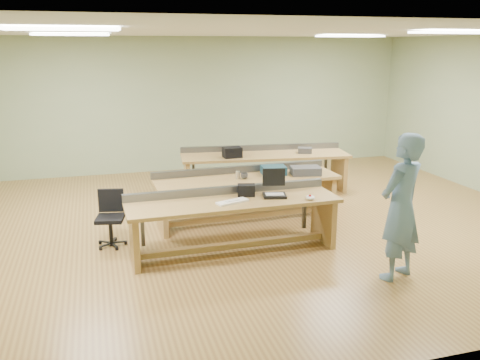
% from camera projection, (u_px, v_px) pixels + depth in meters
% --- Properties ---
extents(floor, '(10.00, 10.00, 0.00)m').
position_uv_depth(floor, '(245.00, 224.00, 8.23)').
color(floor, olive).
rests_on(floor, ground).
extents(ceiling, '(10.00, 10.00, 0.00)m').
position_uv_depth(ceiling, '(246.00, 31.00, 7.46)').
color(ceiling, silver).
rests_on(ceiling, wall_back).
extents(wall_back, '(10.00, 0.04, 3.00)m').
position_uv_depth(wall_back, '(195.00, 104.00, 11.56)').
color(wall_back, '#95A57D').
rests_on(wall_back, floor).
extents(wall_front, '(10.00, 0.04, 3.00)m').
position_uv_depth(wall_front, '(387.00, 210.00, 4.13)').
color(wall_front, '#95A57D').
rests_on(wall_front, floor).
extents(fluor_panels, '(6.20, 3.50, 0.03)m').
position_uv_depth(fluor_panels, '(246.00, 33.00, 7.47)').
color(fluor_panels, white).
rests_on(fluor_panels, ceiling).
extents(workbench_front, '(2.94, 0.82, 0.86)m').
position_uv_depth(workbench_front, '(233.00, 213.00, 7.01)').
color(workbench_front, '#AC8848').
rests_on(workbench_front, floor).
extents(workbench_mid, '(3.01, 0.89, 0.86)m').
position_uv_depth(workbench_mid, '(246.00, 188.00, 8.22)').
color(workbench_mid, '#AC8848').
rests_on(workbench_mid, floor).
extents(workbench_back, '(3.33, 1.25, 0.86)m').
position_uv_depth(workbench_back, '(265.00, 163.00, 9.97)').
color(workbench_back, '#AC8848').
rests_on(workbench_back, floor).
extents(person, '(0.79, 0.67, 1.82)m').
position_uv_depth(person, '(401.00, 207.00, 6.11)').
color(person, slate).
rests_on(person, floor).
extents(laptop_base, '(0.37, 0.33, 0.03)m').
position_uv_depth(laptop_base, '(275.00, 196.00, 7.10)').
color(laptop_base, black).
rests_on(laptop_base, workbench_front).
extents(laptop_screen, '(0.31, 0.09, 0.25)m').
position_uv_depth(laptop_screen, '(274.00, 177.00, 7.16)').
color(laptop_screen, black).
rests_on(laptop_screen, laptop_base).
extents(keyboard, '(0.48, 0.29, 0.03)m').
position_uv_depth(keyboard, '(232.00, 202.00, 6.83)').
color(keyboard, white).
rests_on(keyboard, workbench_front).
extents(trackball_mouse, '(0.14, 0.16, 0.06)m').
position_uv_depth(trackball_mouse, '(310.00, 197.00, 6.97)').
color(trackball_mouse, white).
rests_on(trackball_mouse, workbench_front).
extents(camera_bag, '(0.27, 0.21, 0.16)m').
position_uv_depth(camera_bag, '(246.00, 190.00, 7.13)').
color(camera_bag, black).
rests_on(camera_bag, workbench_front).
extents(task_chair, '(0.51, 0.51, 0.80)m').
position_uv_depth(task_chair, '(111.00, 226.00, 7.29)').
color(task_chair, black).
rests_on(task_chair, floor).
extents(parts_bin_teal, '(0.42, 0.33, 0.14)m').
position_uv_depth(parts_bin_teal, '(274.00, 170.00, 8.33)').
color(parts_bin_teal, '#163747').
rests_on(parts_bin_teal, workbench_mid).
extents(parts_bin_grey, '(0.52, 0.37, 0.13)m').
position_uv_depth(parts_bin_grey, '(306.00, 171.00, 8.31)').
color(parts_bin_grey, '#363638').
rests_on(parts_bin_grey, workbench_mid).
extents(mug, '(0.13, 0.13, 0.09)m').
position_uv_depth(mug, '(244.00, 176.00, 8.05)').
color(mug, '#363638').
rests_on(mug, workbench_mid).
extents(drinks_can, '(0.09, 0.09, 0.12)m').
position_uv_depth(drinks_can, '(238.00, 175.00, 8.06)').
color(drinks_can, silver).
rests_on(drinks_can, workbench_mid).
extents(storage_box_back, '(0.35, 0.26, 0.19)m').
position_uv_depth(storage_box_back, '(232.00, 152.00, 9.58)').
color(storage_box_back, black).
rests_on(storage_box_back, workbench_back).
extents(tray_back, '(0.32, 0.28, 0.11)m').
position_uv_depth(tray_back, '(305.00, 150.00, 9.98)').
color(tray_back, '#363638').
rests_on(tray_back, workbench_back).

